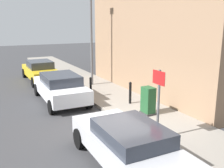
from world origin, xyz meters
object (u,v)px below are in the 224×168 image
object	(u,v)px
car_silver	(129,145)
bollard_far_kerb	(91,86)
car_yellow	(40,70)
lamppost	(91,33)
bollard_near_cabinet	(130,92)
street_sign	(159,94)
utility_cabinet	(148,102)
car_white	(60,87)

from	to	relation	value
car_silver	bollard_far_kerb	bearing A→B (deg)	-13.07
car_silver	car_yellow	xyz separation A→B (m)	(0.24, 12.05, 0.04)
car_silver	bollard_far_kerb	xyz separation A→B (m)	(1.57, 6.39, 0.02)
lamppost	bollard_far_kerb	bearing A→B (deg)	-114.52
bollard_near_cabinet	street_sign	xyz separation A→B (m)	(-1.21, -3.65, 0.96)
car_silver	utility_cabinet	distance (m)	3.99
car_yellow	street_sign	bearing A→B (deg)	-173.38
car_silver	utility_cabinet	size ratio (longest dim) A/B	3.89
car_silver	car_white	bearing A→B (deg)	-0.10
utility_cabinet	lamppost	bearing A→B (deg)	89.81
car_white	lamppost	bearing A→B (deg)	-49.97
car_white	utility_cabinet	distance (m)	4.63
car_silver	lamppost	size ratio (longest dim) A/B	0.78
car_silver	bollard_far_kerb	world-z (taller)	car_silver
utility_cabinet	bollard_far_kerb	bearing A→B (deg)	108.04
car_silver	car_white	xyz separation A→B (m)	(0.10, 6.77, 0.07)
bollard_near_cabinet	lamppost	size ratio (longest dim) A/B	0.18
car_white	car_yellow	distance (m)	5.28
utility_cabinet	bollard_near_cabinet	size ratio (longest dim) A/B	1.11
car_white	street_sign	bearing A→B (deg)	-164.84
car_white	car_yellow	bearing A→B (deg)	-0.52
utility_cabinet	bollard_near_cabinet	xyz separation A→B (m)	(0.10, 1.58, 0.02)
car_silver	utility_cabinet	world-z (taller)	utility_cabinet
bollard_near_cabinet	lamppost	world-z (taller)	lamppost
car_silver	car_white	world-z (taller)	car_white
bollard_near_cabinet	street_sign	distance (m)	3.96
car_yellow	bollard_near_cabinet	distance (m)	7.95
car_white	car_yellow	xyz separation A→B (m)	(0.14, 5.28, -0.03)
bollard_far_kerb	lamppost	size ratio (longest dim) A/B	0.18
bollard_far_kerb	street_sign	world-z (taller)	street_sign
bollard_near_cabinet	street_sign	size ratio (longest dim) A/B	0.45
car_white	car_yellow	world-z (taller)	car_white
car_silver	lamppost	xyz separation A→B (m)	(2.72, 8.89, 2.62)
street_sign	lamppost	xyz separation A→B (m)	(1.12, 8.02, 1.64)
car_silver	bollard_far_kerb	size ratio (longest dim) A/B	4.31
street_sign	utility_cabinet	bearing A→B (deg)	61.92
car_silver	street_sign	xyz separation A→B (m)	(1.59, 0.87, 0.98)
car_white	utility_cabinet	size ratio (longest dim) A/B	3.84
car_yellow	utility_cabinet	size ratio (longest dim) A/B	3.87
car_yellow	utility_cabinet	world-z (taller)	car_yellow
street_sign	lamppost	size ratio (longest dim) A/B	0.40
car_white	utility_cabinet	world-z (taller)	car_white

